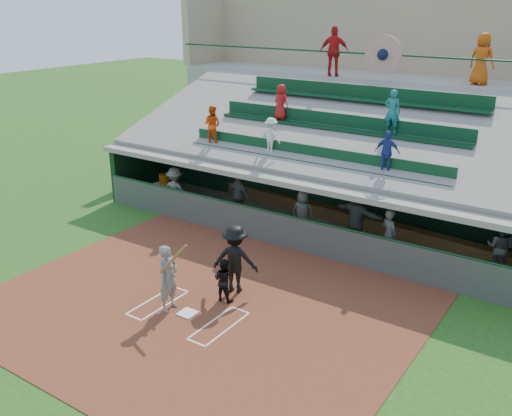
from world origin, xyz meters
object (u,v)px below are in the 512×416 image
Objects in this scene: home_plate at (188,313)px; catcher at (224,280)px; batter_at_plate at (168,278)px; water_cooler at (164,179)px; white_table at (165,192)px.

catcher reaches higher than home_plate.
batter_at_plate reaches higher than water_cooler.
water_cooler is at bearing -46.49° from white_table.
water_cooler reaches higher than home_plate.
batter_at_plate is 8.55m from water_cooler.
home_plate is at bearing -31.92° from white_table.
home_plate is 1.30m from catcher.
white_table is (-5.88, 6.26, -0.53)m from batter_at_plate.
catcher is at bearing 72.79° from home_plate.
catcher is 1.49× the size of white_table.
home_plate is 8.93m from water_cooler.
catcher is at bearing 52.79° from batter_at_plate.
batter_at_plate is 2.44× the size of white_table.
white_table is (-6.76, 5.10, -0.23)m from catcher.
catcher is at bearing -24.91° from white_table.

